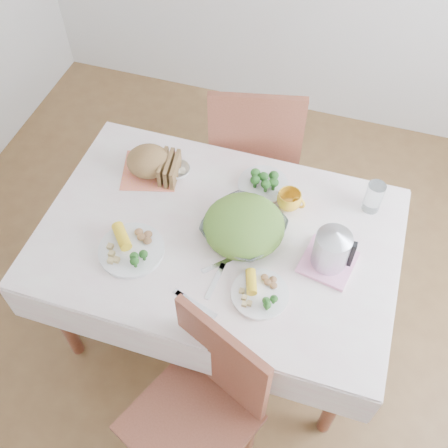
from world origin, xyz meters
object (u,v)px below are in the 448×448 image
(yellow_mug, at_px, (289,200))
(electric_kettle, at_px, (332,246))
(dinner_plate_left, at_px, (132,250))
(chair_near, at_px, (189,423))
(salad_bowl, at_px, (244,229))
(dinner_plate_right, at_px, (260,294))
(dining_table, at_px, (219,282))
(chair_far, at_px, (254,155))

(yellow_mug, bearing_deg, electric_kettle, -47.41)
(dinner_plate_left, bearing_deg, chair_near, -50.30)
(chair_near, bearing_deg, salad_bowl, 113.68)
(chair_near, relative_size, yellow_mug, 8.87)
(yellow_mug, relative_size, electric_kettle, 0.54)
(dinner_plate_right, bearing_deg, dining_table, 136.94)
(chair_near, height_order, salad_bowl, chair_near)
(chair_far, relative_size, dinner_plate_left, 3.85)
(chair_far, height_order, salad_bowl, chair_far)
(dining_table, bearing_deg, salad_bowl, 16.97)
(chair_near, xyz_separation_m, salad_bowl, (-0.00, 0.72, 0.34))
(dining_table, relative_size, yellow_mug, 12.94)
(dinner_plate_left, bearing_deg, chair_far, 74.76)
(dining_table, bearing_deg, dinner_plate_right, -43.06)
(salad_bowl, height_order, dinner_plate_right, salad_bowl)
(dinner_plate_left, distance_m, dinner_plate_right, 0.56)
(salad_bowl, relative_size, electric_kettle, 1.61)
(chair_near, xyz_separation_m, dinner_plate_right, (0.14, 0.46, 0.31))
(dining_table, relative_size, dinner_plate_right, 6.20)
(chair_far, bearing_deg, electric_kettle, 110.44)
(chair_near, bearing_deg, electric_kettle, 85.74)
(dining_table, xyz_separation_m, electric_kettle, (0.47, -0.00, 0.51))
(salad_bowl, bearing_deg, dinner_plate_left, -151.86)
(dinner_plate_left, relative_size, electric_kettle, 1.37)
(dinner_plate_right, bearing_deg, dinner_plate_left, 176.14)
(chair_far, distance_m, salad_bowl, 0.84)
(salad_bowl, distance_m, electric_kettle, 0.38)
(chair_far, relative_size, dinner_plate_right, 4.64)
(dinner_plate_right, bearing_deg, yellow_mug, 89.62)
(chair_near, height_order, yellow_mug, chair_near)
(salad_bowl, xyz_separation_m, dinner_plate_right, (0.14, -0.26, -0.03))
(dining_table, height_order, dinner_plate_right, dinner_plate_right)
(chair_near, distance_m, dinner_plate_right, 0.57)
(dinner_plate_right, bearing_deg, chair_near, -107.00)
(dinner_plate_right, xyz_separation_m, electric_kettle, (0.22, 0.23, 0.11))
(dinner_plate_right, relative_size, electric_kettle, 1.13)
(dinner_plate_left, xyz_separation_m, electric_kettle, (0.78, 0.19, 0.11))
(salad_bowl, distance_m, dinner_plate_left, 0.47)
(chair_far, distance_m, yellow_mug, 0.71)
(dinner_plate_left, bearing_deg, salad_bowl, 28.14)
(dinner_plate_right, height_order, yellow_mug, yellow_mug)
(dining_table, xyz_separation_m, salad_bowl, (0.10, 0.03, 0.43))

